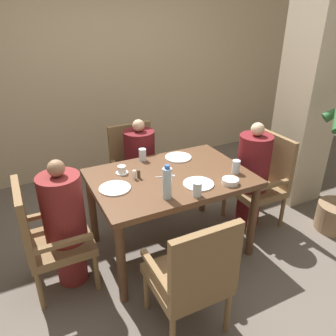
# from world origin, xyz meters

# --- Properties ---
(ground_plane) EXTENTS (16.00, 16.00, 0.00)m
(ground_plane) POSITION_xyz_m (0.00, 0.00, 0.00)
(ground_plane) COLOR #60564C
(wall_back) EXTENTS (8.00, 0.06, 2.80)m
(wall_back) POSITION_xyz_m (0.00, 1.99, 1.40)
(wall_back) COLOR tan
(wall_back) RESTS_ON ground_plane
(pillar_stone) EXTENTS (0.47, 0.47, 2.70)m
(pillar_stone) POSITION_xyz_m (1.79, 0.24, 1.35)
(pillar_stone) COLOR beige
(pillar_stone) RESTS_ON ground_plane
(dining_table) EXTENTS (1.35, 0.94, 0.77)m
(dining_table) POSITION_xyz_m (0.00, 0.00, 0.67)
(dining_table) COLOR brown
(dining_table) RESTS_ON ground_plane
(chair_left_side) EXTENTS (0.49, 0.49, 0.94)m
(chair_left_side) POSITION_xyz_m (-1.06, 0.00, 0.49)
(chair_left_side) COLOR brown
(chair_left_side) RESTS_ON ground_plane
(diner_in_left_chair) EXTENTS (0.32, 0.32, 1.10)m
(diner_in_left_chair) POSITION_xyz_m (-0.92, 0.00, 0.56)
(diner_in_left_chair) COLOR maroon
(diner_in_left_chair) RESTS_ON ground_plane
(chair_far_side) EXTENTS (0.49, 0.49, 0.94)m
(chair_far_side) POSITION_xyz_m (0.00, 0.86, 0.49)
(chair_far_side) COLOR brown
(chair_far_side) RESTS_ON ground_plane
(diner_in_far_chair) EXTENTS (0.32, 0.32, 1.07)m
(diner_in_far_chair) POSITION_xyz_m (-0.00, 0.71, 0.55)
(diner_in_far_chair) COLOR #5B1419
(diner_in_far_chair) RESTS_ON ground_plane
(chair_right_side) EXTENTS (0.49, 0.49, 0.94)m
(chair_right_side) POSITION_xyz_m (1.06, 0.00, 0.49)
(chair_right_side) COLOR brown
(chair_right_side) RESTS_ON ground_plane
(diner_in_right_chair) EXTENTS (0.32, 0.32, 1.11)m
(diner_in_right_chair) POSITION_xyz_m (0.92, 0.00, 0.57)
(diner_in_right_chair) COLOR maroon
(diner_in_right_chair) RESTS_ON ground_plane
(chair_near_corner) EXTENTS (0.49, 0.49, 0.94)m
(chair_near_corner) POSITION_xyz_m (-0.27, -0.86, 0.49)
(chair_near_corner) COLOR brown
(chair_near_corner) RESTS_ON ground_plane
(plate_main_left) EXTENTS (0.25, 0.25, 0.01)m
(plate_main_left) POSITION_xyz_m (0.13, -0.25, 0.78)
(plate_main_left) COLOR white
(plate_main_left) RESTS_ON dining_table
(plate_main_right) EXTENTS (0.25, 0.25, 0.01)m
(plate_main_right) POSITION_xyz_m (0.23, 0.30, 0.78)
(plate_main_right) COLOR white
(plate_main_right) RESTS_ON dining_table
(plate_dessert_center) EXTENTS (0.25, 0.25, 0.01)m
(plate_dessert_center) POSITION_xyz_m (-0.50, -0.01, 0.78)
(plate_dessert_center) COLOR white
(plate_dessert_center) RESTS_ON dining_table
(teacup_with_saucer) EXTENTS (0.11, 0.11, 0.07)m
(teacup_with_saucer) POSITION_xyz_m (-0.36, 0.23, 0.80)
(teacup_with_saucer) COLOR white
(teacup_with_saucer) RESTS_ON dining_table
(bowl_small) EXTENTS (0.14, 0.14, 0.04)m
(bowl_small) POSITION_xyz_m (0.37, -0.35, 0.79)
(bowl_small) COLOR white
(bowl_small) RESTS_ON dining_table
(water_bottle) EXTENTS (0.07, 0.07, 0.27)m
(water_bottle) POSITION_xyz_m (-0.19, -0.32, 0.90)
(water_bottle) COLOR silver
(water_bottle) RESTS_ON dining_table
(glass_tall_near) EXTENTS (0.07, 0.07, 0.12)m
(glass_tall_near) POSITION_xyz_m (-0.09, 0.40, 0.83)
(glass_tall_near) COLOR silver
(glass_tall_near) RESTS_ON dining_table
(glass_tall_mid) EXTENTS (0.07, 0.07, 0.12)m
(glass_tall_mid) POSITION_xyz_m (0.03, -0.40, 0.83)
(glass_tall_mid) COLOR silver
(glass_tall_mid) RESTS_ON dining_table
(glass_tall_far) EXTENTS (0.07, 0.07, 0.12)m
(glass_tall_far) POSITION_xyz_m (0.53, -0.21, 0.83)
(glass_tall_far) COLOR silver
(glass_tall_far) RESTS_ON dining_table
(salt_shaker) EXTENTS (0.03, 0.03, 0.08)m
(salt_shaker) POSITION_xyz_m (-0.30, 0.08, 0.81)
(salt_shaker) COLOR white
(salt_shaker) RESTS_ON dining_table
(pepper_shaker) EXTENTS (0.03, 0.03, 0.08)m
(pepper_shaker) POSITION_xyz_m (-0.26, 0.08, 0.81)
(pepper_shaker) COLOR #4C3D2D
(pepper_shaker) RESTS_ON dining_table
(fork_beside_plate) EXTENTS (0.17, 0.06, 0.00)m
(fork_beside_plate) POSITION_xyz_m (-0.03, -0.01, 0.77)
(fork_beside_plate) COLOR silver
(fork_beside_plate) RESTS_ON dining_table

